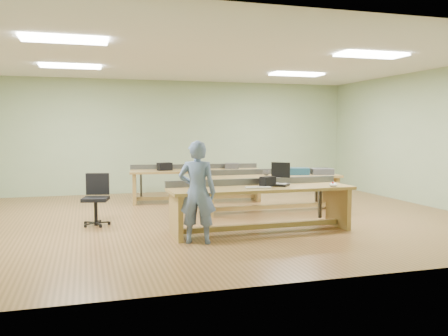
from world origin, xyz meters
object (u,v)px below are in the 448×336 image
(workbench_front, at_px, (261,198))
(workbench_back, at_px, (196,178))
(parts_bin_grey, at_px, (322,171))
(mug, at_px, (266,173))
(workbench_mid, at_px, (270,185))
(parts_bin_teal, at_px, (299,171))
(drinks_can, at_px, (278,173))
(laptop_base, at_px, (278,185))
(camera_bag, at_px, (268,182))
(person, at_px, (197,192))
(task_chair, at_px, (96,206))

(workbench_front, distance_m, workbench_back, 3.55)
(parts_bin_grey, xyz_separation_m, mug, (-1.22, 0.12, -0.01))
(workbench_front, distance_m, workbench_mid, 1.98)
(parts_bin_teal, xyz_separation_m, drinks_can, (-0.54, -0.16, -0.01))
(laptop_base, bearing_deg, parts_bin_teal, 94.98)
(workbench_mid, height_order, drinks_can, drinks_can)
(camera_bag, distance_m, parts_bin_teal, 2.23)
(person, xyz_separation_m, camera_bag, (1.32, 0.51, 0.06))
(workbench_front, bearing_deg, laptop_base, 7.80)
(parts_bin_teal, distance_m, parts_bin_grey, 0.50)
(camera_bag, height_order, mug, camera_bag)
(camera_bag, bearing_deg, workbench_mid, 43.54)
(parts_bin_teal, bearing_deg, drinks_can, -163.49)
(workbench_back, xyz_separation_m, drinks_can, (1.26, -1.93, 0.25))
(workbench_back, height_order, mug, workbench_back)
(laptop_base, height_order, parts_bin_teal, parts_bin_teal)
(workbench_front, bearing_deg, task_chair, 151.94)
(mug, bearing_deg, workbench_front, -113.97)
(person, height_order, camera_bag, person)
(parts_bin_grey, relative_size, mug, 3.42)
(drinks_can, bearing_deg, mug, 134.47)
(workbench_mid, height_order, workbench_back, same)
(laptop_base, relative_size, mug, 2.49)
(task_chair, height_order, parts_bin_teal, task_chair)
(workbench_mid, xyz_separation_m, workbench_back, (-1.17, 1.77, 0.00))
(person, height_order, parts_bin_grey, person)
(workbench_front, distance_m, camera_bag, 0.30)
(task_chair, relative_size, parts_bin_grey, 2.02)
(laptop_base, bearing_deg, workbench_mid, 111.90)
(person, height_order, parts_bin_teal, person)
(person, distance_m, laptop_base, 1.62)
(parts_bin_teal, height_order, drinks_can, parts_bin_teal)
(camera_bag, xyz_separation_m, drinks_can, (0.86, 1.59, -0.02))
(workbench_mid, bearing_deg, parts_bin_grey, -3.83)
(person, bearing_deg, laptop_base, -139.34)
(task_chair, bearing_deg, laptop_base, -11.04)
(drinks_can, bearing_deg, parts_bin_grey, 4.12)
(workbench_back, xyz_separation_m, person, (-0.91, -4.03, 0.21))
(workbench_back, bearing_deg, workbench_front, -79.12)
(parts_bin_teal, bearing_deg, workbench_front, -130.77)
(task_chair, bearing_deg, person, -39.64)
(person, xyz_separation_m, parts_bin_grey, (3.21, 2.17, 0.04))
(workbench_mid, relative_size, task_chair, 3.19)
(workbench_front, bearing_deg, camera_bag, 7.98)
(camera_bag, relative_size, drinks_can, 1.89)
(workbench_front, height_order, drinks_can, drinks_can)
(mug, bearing_deg, parts_bin_teal, -2.48)
(person, distance_m, parts_bin_teal, 3.53)
(drinks_can, bearing_deg, task_chair, -175.61)
(parts_bin_teal, height_order, mug, parts_bin_teal)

